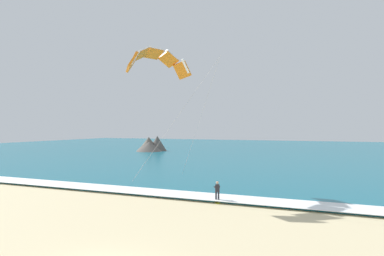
# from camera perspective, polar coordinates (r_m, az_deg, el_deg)

# --- Properties ---
(sea) EXTENTS (200.00, 120.00, 0.20)m
(sea) POSITION_cam_1_polar(r_m,az_deg,el_deg) (86.08, 16.33, -3.75)
(sea) COLOR #146075
(sea) RESTS_ON ground
(surf_foam) EXTENTS (200.00, 2.89, 0.04)m
(surf_foam) POSITION_cam_1_polar(r_m,az_deg,el_deg) (28.45, 3.77, -11.59)
(surf_foam) COLOR white
(surf_foam) RESTS_ON sea
(surfboard) EXTENTS (0.98, 1.46, 0.09)m
(surfboard) POSITION_cam_1_polar(r_m,az_deg,el_deg) (27.52, 4.32, -12.41)
(surfboard) COLOR yellow
(surfboard) RESTS_ON ground
(kitesurfer) EXTENTS (0.66, 0.65, 1.69)m
(kitesurfer) POSITION_cam_1_polar(r_m,az_deg,el_deg) (27.35, 4.31, -10.54)
(kitesurfer) COLOR #232328
(kitesurfer) RESTS_ON ground
(kite_primary) EXTENTS (9.00, 7.10, 12.45)m
(kite_primary) POSITION_cam_1_polar(r_m,az_deg,el_deg) (33.10, -6.01, 11.44)
(kite_primary) COLOR orange
(headland_left) EXTENTS (7.18, 8.21, 3.84)m
(headland_left) POSITION_cam_1_polar(r_m,az_deg,el_deg) (81.66, -7.06, -2.92)
(headland_left) COLOR #56514C
(headland_left) RESTS_ON ground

